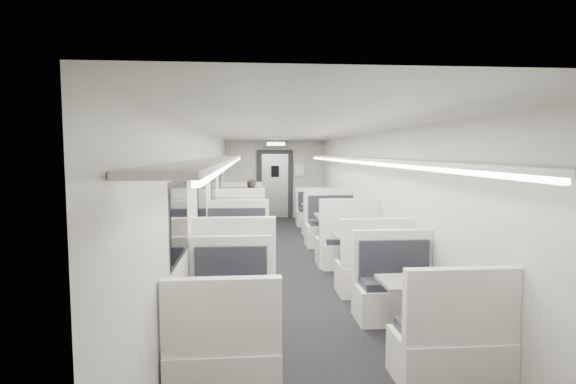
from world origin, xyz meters
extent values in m
cube|color=black|center=(0.00, 0.00, -0.06)|extent=(3.00, 12.00, 0.12)
cube|color=silver|center=(0.00, 0.00, 2.46)|extent=(3.00, 12.00, 0.12)
cube|color=silver|center=(0.00, 6.06, 1.20)|extent=(3.00, 0.12, 2.40)
cube|color=silver|center=(0.00, -6.06, 1.20)|extent=(3.00, 0.12, 2.40)
cube|color=silver|center=(-1.56, 0.00, 1.20)|extent=(0.12, 12.00, 2.40)
cube|color=silver|center=(1.56, 0.00, 1.20)|extent=(0.12, 12.00, 2.40)
cube|color=white|center=(-1.00, 2.56, 0.24)|extent=(1.12, 0.63, 0.48)
cube|color=black|center=(-1.00, 2.59, 0.53)|extent=(1.00, 0.50, 0.11)
cube|color=white|center=(-1.00, 2.33, 0.85)|extent=(1.12, 0.13, 0.74)
cube|color=white|center=(-1.00, 4.21, 0.24)|extent=(1.12, 0.63, 0.48)
cube|color=black|center=(-1.00, 4.18, 0.53)|extent=(1.00, 0.50, 0.11)
cube|color=white|center=(-1.00, 4.44, 0.85)|extent=(1.12, 0.13, 0.74)
cylinder|color=#BABABD|center=(-1.00, 3.38, 0.37)|extent=(0.11, 0.11, 0.73)
cylinder|color=#BABABD|center=(-1.00, 3.38, 0.02)|extent=(0.38, 0.38, 0.03)
cube|color=gray|center=(-1.00, 3.38, 0.77)|extent=(0.93, 0.64, 0.04)
cube|color=white|center=(-1.00, 0.20, 0.21)|extent=(1.00, 0.56, 0.43)
cube|color=black|center=(-1.00, 0.23, 0.47)|extent=(0.89, 0.44, 0.09)
cube|color=white|center=(-1.00, 0.00, 0.76)|extent=(1.00, 0.11, 0.66)
cube|color=white|center=(-1.00, 1.68, 0.21)|extent=(1.00, 0.56, 0.43)
cube|color=black|center=(-1.00, 1.65, 0.47)|extent=(0.89, 0.44, 0.09)
cube|color=white|center=(-1.00, 1.89, 0.76)|extent=(1.00, 0.11, 0.66)
cylinder|color=#BABABD|center=(-1.00, 0.94, 0.33)|extent=(0.09, 0.09, 0.65)
cylinder|color=#BABABD|center=(-1.00, 0.94, 0.01)|extent=(0.34, 0.34, 0.03)
cube|color=gray|center=(-1.00, 0.94, 0.69)|extent=(0.83, 0.57, 0.04)
cube|color=white|center=(-1.00, -1.88, 0.24)|extent=(1.11, 0.62, 0.47)
cube|color=black|center=(-1.00, -1.85, 0.53)|extent=(0.99, 0.49, 0.11)
cube|color=white|center=(-1.00, -2.11, 0.84)|extent=(1.11, 0.13, 0.74)
cube|color=white|center=(-1.00, -0.24, 0.24)|extent=(1.11, 0.62, 0.47)
cube|color=black|center=(-1.00, -0.27, 0.53)|extent=(0.99, 0.49, 0.11)
cube|color=white|center=(-1.00, -0.01, 0.84)|extent=(1.11, 0.13, 0.74)
cylinder|color=#BABABD|center=(-1.00, -1.06, 0.36)|extent=(0.11, 0.11, 0.72)
cylinder|color=#BABABD|center=(-1.00, -1.06, 0.02)|extent=(0.38, 0.38, 0.03)
cube|color=gray|center=(-1.00, -1.06, 0.77)|extent=(0.92, 0.63, 0.04)
cube|color=white|center=(-1.00, -4.12, 0.20)|extent=(0.96, 0.53, 0.41)
cube|color=black|center=(-1.00, -4.09, 0.45)|extent=(0.85, 0.43, 0.09)
cube|color=white|center=(-1.00, -4.31, 0.73)|extent=(0.96, 0.11, 0.63)
cube|color=white|center=(-1.00, -2.70, 0.20)|extent=(0.96, 0.53, 0.41)
cube|color=black|center=(-1.00, -2.73, 0.45)|extent=(0.85, 0.43, 0.09)
cube|color=white|center=(-1.00, -2.51, 0.73)|extent=(0.96, 0.11, 0.63)
cylinder|color=#BABABD|center=(-1.00, -3.41, 0.31)|extent=(0.09, 0.09, 0.63)
cylinder|color=#BABABD|center=(-1.00, -3.41, 0.01)|extent=(0.33, 0.33, 0.03)
cube|color=gray|center=(-1.00, -3.41, 0.66)|extent=(0.80, 0.54, 0.04)
cube|color=white|center=(1.00, 3.02, 0.21)|extent=(0.97, 0.54, 0.41)
cube|color=black|center=(1.00, 3.05, 0.46)|extent=(0.86, 0.43, 0.09)
cube|color=white|center=(1.00, 2.82, 0.73)|extent=(0.97, 0.11, 0.64)
cube|color=white|center=(1.00, 4.44, 0.21)|extent=(0.97, 0.54, 0.41)
cube|color=black|center=(1.00, 4.41, 0.46)|extent=(0.86, 0.43, 0.09)
cube|color=white|center=(1.00, 4.64, 0.73)|extent=(0.97, 0.11, 0.64)
cylinder|color=#BABABD|center=(1.00, 3.73, 0.31)|extent=(0.09, 0.09, 0.63)
cylinder|color=#BABABD|center=(1.00, 3.73, 0.01)|extent=(0.33, 0.33, 0.03)
cube|color=gray|center=(1.00, 3.73, 0.67)|extent=(0.80, 0.55, 0.04)
cube|color=white|center=(1.00, 0.05, 0.24)|extent=(1.13, 0.63, 0.48)
cube|color=black|center=(1.00, 0.08, 0.53)|extent=(1.00, 0.50, 0.11)
cube|color=white|center=(1.00, -0.18, 0.85)|extent=(1.13, 0.13, 0.75)
cube|color=white|center=(1.00, 1.72, 0.24)|extent=(1.13, 0.63, 0.48)
cube|color=black|center=(1.00, 1.68, 0.53)|extent=(1.00, 0.50, 0.11)
cube|color=white|center=(1.00, 1.95, 0.85)|extent=(1.13, 0.13, 0.75)
cylinder|color=#BABABD|center=(1.00, 0.88, 0.37)|extent=(0.11, 0.11, 0.74)
cylinder|color=#BABABD|center=(1.00, 0.88, 0.02)|extent=(0.38, 0.38, 0.03)
cube|color=gray|center=(1.00, 0.88, 0.78)|extent=(0.94, 0.64, 0.04)
cube|color=white|center=(1.00, -1.61, 0.22)|extent=(1.04, 0.58, 0.44)
cube|color=black|center=(1.00, -1.58, 0.49)|extent=(0.92, 0.46, 0.10)
cube|color=white|center=(1.00, -1.82, 0.78)|extent=(1.04, 0.12, 0.68)
cube|color=white|center=(1.00, -0.08, 0.22)|extent=(1.04, 0.58, 0.44)
cube|color=black|center=(1.00, -0.11, 0.49)|extent=(0.92, 0.46, 0.10)
cube|color=white|center=(1.00, 0.13, 0.78)|extent=(1.04, 0.12, 0.68)
cylinder|color=#BABABD|center=(1.00, -0.85, 0.34)|extent=(0.10, 0.10, 0.67)
cylinder|color=#BABABD|center=(1.00, -0.85, 0.01)|extent=(0.35, 0.35, 0.03)
cube|color=gray|center=(1.00, -0.85, 0.71)|extent=(0.86, 0.59, 0.04)
cube|color=white|center=(1.00, -4.11, 0.21)|extent=(0.99, 0.55, 0.42)
cube|color=black|center=(1.00, -4.08, 0.47)|extent=(0.88, 0.44, 0.09)
cube|color=white|center=(1.00, -4.31, 0.75)|extent=(0.99, 0.11, 0.66)
cube|color=white|center=(1.00, -2.65, 0.21)|extent=(0.99, 0.55, 0.42)
cube|color=black|center=(1.00, -2.68, 0.47)|extent=(0.88, 0.44, 0.09)
cube|color=white|center=(1.00, -2.45, 0.75)|extent=(0.99, 0.11, 0.66)
cylinder|color=#BABABD|center=(1.00, -3.38, 0.32)|extent=(0.09, 0.09, 0.65)
cylinder|color=#BABABD|center=(1.00, -3.38, 0.01)|extent=(0.34, 0.34, 0.03)
cube|color=gray|center=(1.00, -3.38, 0.68)|extent=(0.82, 0.56, 0.04)
imported|color=black|center=(-0.72, 3.32, 0.69)|extent=(0.51, 0.34, 1.39)
cube|color=black|center=(-1.49, 3.40, 1.35)|extent=(0.02, 1.18, 0.84)
cube|color=black|center=(-1.49, 1.20, 1.35)|extent=(0.02, 1.18, 0.84)
cube|color=black|center=(-1.49, -1.00, 1.35)|extent=(0.02, 1.18, 0.84)
cube|color=black|center=(-1.49, -3.20, 1.35)|extent=(0.02, 1.18, 0.84)
cube|color=white|center=(-1.26, -0.30, 1.92)|extent=(0.46, 10.40, 0.05)
cube|color=white|center=(-1.06, -0.30, 1.87)|extent=(0.05, 10.20, 0.04)
cube|color=white|center=(1.26, -0.30, 1.92)|extent=(0.46, 10.40, 0.05)
cube|color=white|center=(1.06, -0.30, 1.87)|extent=(0.05, 10.20, 0.04)
cube|color=black|center=(0.00, 5.94, 1.05)|extent=(1.10, 0.10, 2.10)
cube|color=#BABABD|center=(0.00, 5.91, 1.00)|extent=(0.80, 0.05, 1.95)
cube|color=black|center=(0.00, 5.87, 1.45)|extent=(0.25, 0.02, 0.35)
cube|color=black|center=(0.00, 5.45, 2.28)|extent=(0.62, 0.10, 0.16)
cube|color=white|center=(0.00, 5.39, 2.28)|extent=(0.54, 0.02, 0.10)
cube|color=white|center=(0.75, 5.92, 1.50)|extent=(0.32, 0.02, 0.40)
camera|label=1|loc=(-0.77, -7.85, 2.04)|focal=28.00mm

